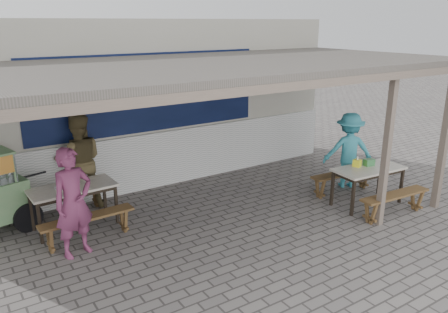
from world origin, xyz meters
TOP-DOWN VIEW (x-y plane):
  - ground at (0.00, 0.00)m, footprint 60.00×60.00m
  - back_wall at (-0.00, 3.58)m, footprint 9.00×1.28m
  - warung_roof at (0.02, 0.90)m, footprint 9.00×4.21m
  - table_left at (-2.17, 1.94)m, footprint 1.44×0.75m
  - bench_left_street at (-2.14, 1.28)m, footprint 1.53×0.35m
  - bench_left_wall at (-2.20, 2.61)m, footprint 1.53×0.35m
  - table_right at (2.89, -0.17)m, footprint 1.45×0.77m
  - bench_right_street at (2.83, -0.84)m, footprint 1.52×0.40m
  - bench_right_wall at (2.94, 0.49)m, footprint 1.52×0.40m
  - patron_street_side at (-2.39, 0.98)m, footprint 0.71×0.56m
  - patron_wall_side at (-1.80, 2.75)m, footprint 1.03×0.88m
  - patron_right_table at (3.32, 0.73)m, footprint 1.21×1.08m
  - tissue_box at (2.76, 0.02)m, footprint 0.17×0.17m
  - donation_box at (2.99, -0.08)m, footprint 0.22×0.16m
  - condiment_jar at (-1.87, 2.19)m, footprint 0.07×0.07m
  - condiment_bowl at (-2.37, 1.90)m, footprint 0.25×0.25m

SIDE VIEW (x-z plane):
  - ground at x=0.00m, z-range 0.00..0.00m
  - bench_right_street at x=2.83m, z-range 0.11..0.56m
  - bench_right_wall at x=2.94m, z-range 0.11..0.56m
  - bench_left_street at x=-2.14m, z-range 0.11..0.56m
  - bench_left_wall at x=-2.20m, z-range 0.11..0.56m
  - table_right at x=2.89m, z-range 0.30..1.05m
  - table_left at x=-2.17m, z-range 0.30..1.05m
  - condiment_bowl at x=-2.37m, z-range 0.75..0.80m
  - condiment_jar at x=-1.87m, z-range 0.75..0.83m
  - patron_right_table at x=3.32m, z-range 0.00..1.62m
  - donation_box at x=2.99m, z-range 0.75..0.88m
  - tissue_box at x=2.76m, z-range 0.75..0.89m
  - patron_street_side at x=-2.39m, z-range 0.00..1.71m
  - patron_wall_side at x=-1.80m, z-range 0.00..1.84m
  - back_wall at x=0.00m, z-range -0.03..3.47m
  - warung_roof at x=0.02m, z-range 1.31..4.12m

